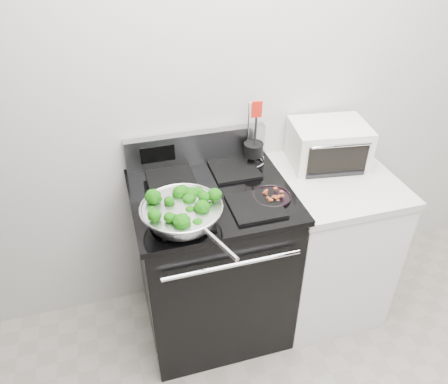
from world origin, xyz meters
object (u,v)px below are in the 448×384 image
object	(u,v)px
gas_range	(213,261)
utensil_holder	(253,153)
skillet	(182,213)
toaster_oven	(328,144)
bacon_plate	(272,195)

from	to	relation	value
gas_range	utensil_holder	bearing A→B (deg)	35.62
skillet	toaster_oven	distance (m)	0.95
utensil_holder	gas_range	bearing A→B (deg)	-135.84
bacon_plate	toaster_oven	bearing A→B (deg)	32.33
utensil_holder	toaster_oven	xyz separation A→B (m)	(0.41, -0.06, 0.02)
skillet	bacon_plate	size ratio (longest dim) A/B	3.04
skillet	bacon_plate	world-z (taller)	skillet
bacon_plate	skillet	bearing A→B (deg)	-171.37
skillet	bacon_plate	xyz separation A→B (m)	(0.45, 0.07, -0.04)
skillet	toaster_oven	xyz separation A→B (m)	(0.88, 0.34, 0.03)
skillet	utensil_holder	distance (m)	0.62
skillet	toaster_oven	bearing A→B (deg)	1.04
gas_range	bacon_plate	distance (m)	0.56
skillet	utensil_holder	xyz separation A→B (m)	(0.47, 0.40, 0.01)
skillet	bacon_plate	bearing A→B (deg)	-11.41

